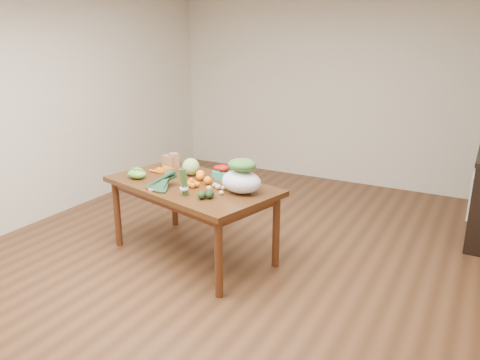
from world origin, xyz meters
The scene contains 24 objects.
floor centered at (0.00, 0.00, 0.00)m, with size 6.00×6.00×0.00m, color brown.
room_walls centered at (0.00, 0.00, 1.35)m, with size 5.02×6.02×2.70m.
dining_table centered at (-0.39, -0.12, 0.38)m, with size 1.64×0.91×0.75m, color #472A10.
dish_towel centered at (1.96, 1.40, 0.55)m, with size 0.02×0.28×0.45m, color white.
paper_bag centered at (-0.92, 0.27, 0.82)m, with size 0.21×0.17×0.15m, color #A16748, non-canonical shape.
cabbage centered at (-0.55, 0.10, 0.84)m, with size 0.17×0.17×0.17m, color #97B166.
strawberry_basket_a centered at (-0.27, 0.19, 0.80)m, with size 0.10×0.10×0.09m, color red, non-canonical shape.
strawberry_basket_b centered at (-0.19, 0.14, 0.81)m, with size 0.13×0.13×0.11m, color red, non-canonical shape.
orange_a centered at (-0.40, 0.05, 0.79)m, with size 0.09×0.09×0.09m, color orange.
orange_b centered at (-0.37, 0.00, 0.79)m, with size 0.08×0.08×0.08m, color #FF580F.
orange_c centered at (-0.24, -0.07, 0.79)m, with size 0.08×0.08×0.08m, color orange.
mandarin_cluster centered at (-0.34, -0.20, 0.79)m, with size 0.18×0.18×0.08m, color #E24E0D, non-canonical shape.
carrots centered at (-0.85, 0.08, 0.76)m, with size 0.22×0.24×0.03m, color orange, non-canonical shape.
snap_pea_bag centered at (-0.95, -0.24, 0.80)m, with size 0.20×0.15×0.09m, color #66A236.
kale_bunch centered at (-0.56, -0.39, 0.83)m, with size 0.32×0.40×0.16m, color black, non-canonical shape.
asparagus_bundle centered at (-0.25, -0.44, 0.88)m, with size 0.08×0.08×0.25m, color #4D7033, non-canonical shape.
potato_a centered at (-0.13, -0.11, 0.77)m, with size 0.05×0.05×0.04m, color tan.
potato_b centered at (-0.13, -0.22, 0.77)m, with size 0.05×0.05×0.04m, color tan.
potato_c centered at (-0.02, -0.14, 0.77)m, with size 0.05×0.04×0.04m, color tan.
potato_d centered at (-0.07, -0.15, 0.77)m, with size 0.06×0.05×0.05m, color tan.
potato_e centered at (0.03, -0.27, 0.77)m, with size 0.05×0.04×0.04m, color #DDC380.
avocado_a centered at (-0.07, -0.43, 0.79)m, with size 0.07×0.11×0.07m, color black.
avocado_b centered at (-0.01, -0.39, 0.79)m, with size 0.08×0.11×0.08m, color black.
salad_bag centered at (0.16, -0.13, 0.89)m, with size 0.37×0.28×0.29m, color white, non-canonical shape.
Camera 1 is at (2.04, -3.62, 2.11)m, focal length 35.00 mm.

